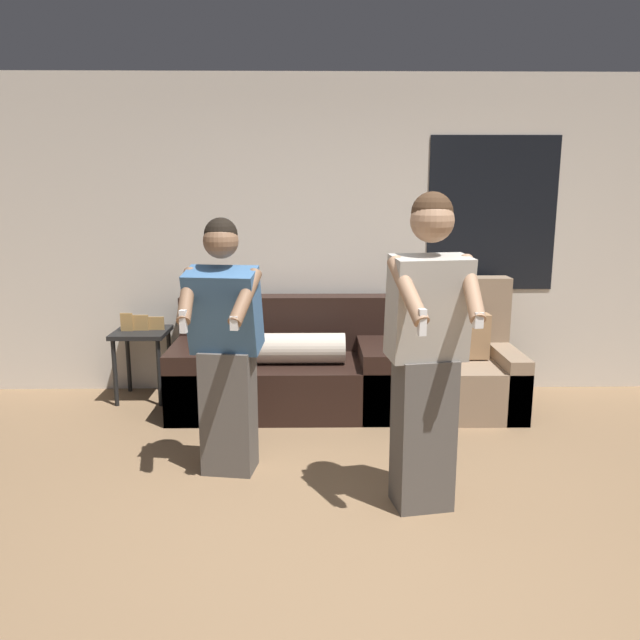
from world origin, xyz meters
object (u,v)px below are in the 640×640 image
armchair (465,368)px  person_left (226,349)px  person_right (427,352)px  couch (284,370)px  side_table (142,341)px

armchair → person_left: bearing=-146.4°
person_left → person_right: 1.24m
couch → armchair: (1.47, -0.06, 0.03)m
side_table → person_left: 1.72m
couch → armchair: 1.47m
armchair → person_right: person_right is taller
couch → armchair: bearing=-2.2°
side_table → person_left: person_left is taller
side_table → couch: bearing=-9.3°
couch → person_right: bearing=-63.4°
person_left → person_right: (1.15, -0.45, 0.10)m
armchair → side_table: (-2.68, 0.26, 0.18)m
armchair → person_right: size_ratio=0.60×
side_table → person_left: (0.91, -1.43, 0.30)m
armchair → side_table: bearing=174.5°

